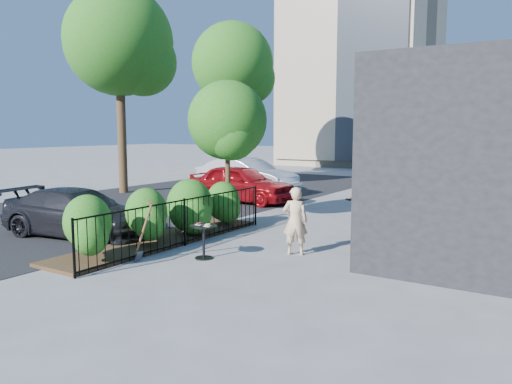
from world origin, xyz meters
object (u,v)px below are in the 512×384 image
Objects in this scene: woman at (295,221)px; car_darkgrey at (78,213)px; patio_tree at (228,125)px; street_tree_far at (233,68)px; shovel at (143,235)px; cafe_table at (204,236)px; car_red at (241,183)px; car_silver at (246,176)px; street_tree_near at (119,48)px.

woman is 0.36× the size of car_darkgrey.
patio_tree is 0.48× the size of street_tree_far.
patio_tree reaches higher than shovel.
patio_tree is 5.29× the size of cafe_table.
shovel is 3.31m from car_darkgrey.
car_darkgrey is (-4.00, 0.05, 0.11)m from cafe_table.
patio_tree is at bearing -150.45° from car_red.
car_silver is at bearing 118.81° from cafe_table.
patio_tree reaches higher than cafe_table.
woman is at bearing 44.31° from shovel.
woman is 0.36× the size of car_red.
street_tree_far is 5.70× the size of woman.
car_red is (5.63, 0.44, -5.23)m from street_tree_near.
street_tree_near is 2.05× the size of car_red.
street_tree_far is at bearing 44.06° from car_silver.
street_tree_far is at bearing 119.23° from shovel.
car_silver is at bearing 28.85° from car_red.
car_silver is at bearing 119.34° from patio_tree.
patio_tree is 8.92m from street_tree_near.
car_red is (-2.07, 3.64, -2.07)m from patio_tree.
street_tree_near is 7.30m from car_silver.
patio_tree reaches higher than car_silver.
cafe_table is 1.22m from shovel.
car_darkgrey is (-2.19, -3.38, -2.17)m from patio_tree.
street_tree_near is at bearing -90.00° from street_tree_far.
car_red is 7.02m from car_darkgrey.
woman is (1.42, 1.31, 0.24)m from cafe_table.
cafe_table is at bearing 15.22° from woman.
street_tree_near is at bearing 125.25° from car_silver.
cafe_table is at bearing -62.10° from patio_tree.
patio_tree is 13.95m from street_tree_far.
car_red is (-3.05, 7.96, 0.13)m from shovel.
car_silver is (-4.26, 10.14, 0.17)m from shovel.
car_silver is (4.43, -5.38, -5.18)m from street_tree_far.
car_red reaches higher than car_darkgrey.
car_red reaches higher than cafe_table.
car_silver reaches higher than car_red.
shovel is at bearing -40.89° from street_tree_near.
cafe_table is at bearing 46.94° from shovel.
cafe_table is at bearing -146.59° from car_silver.
shovel is at bearing -77.18° from patio_tree.
woman is (3.24, -2.12, -2.04)m from patio_tree.
car_red is at bearing 119.61° from patio_tree.
patio_tree is at bearing 102.82° from shovel.
cafe_table is at bearing -56.96° from street_tree_far.
patio_tree is 0.88× the size of car_silver.
woman reaches higher than cafe_table.
street_tree_far is 11.12× the size of cafe_table.
patio_tree is at bearing -42.87° from car_darkgrey.
car_darkgrey is (5.52, -6.58, -5.33)m from street_tree_near.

